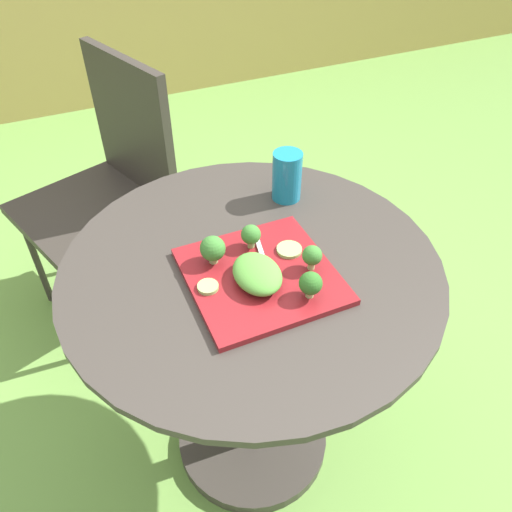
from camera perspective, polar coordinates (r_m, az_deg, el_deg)
ground_plane at (r=1.65m, az=-0.38°, el=-19.85°), size 12.00×12.00×0.00m
patio_table at (r=1.29m, az=-0.46°, el=-10.59°), size 0.80×0.80×0.73m
patio_chair at (r=1.77m, az=-15.96°, el=8.50°), size 0.56×0.56×0.90m
salad_plate at (r=1.03m, az=0.57°, el=-2.20°), size 0.29×0.29×0.01m
drinking_glass at (r=1.23m, az=3.47°, el=8.66°), size 0.07×0.07×0.12m
fork at (r=1.06m, az=0.72°, el=-0.03°), size 0.05×0.15×0.00m
lettuce_mound at (r=0.99m, az=0.14°, el=-1.98°), size 0.09×0.12×0.04m
broccoli_floret_0 at (r=1.03m, az=-4.87°, el=0.81°), size 0.05×0.05×0.06m
broccoli_floret_1 at (r=1.06m, az=-0.57°, el=2.38°), size 0.04×0.04×0.05m
broccoli_floret_2 at (r=1.02m, az=6.30°, el=0.02°), size 0.04×0.04×0.06m
broccoli_floret_3 at (r=0.96m, az=6.13°, el=-3.10°), size 0.05×0.05×0.06m
cucumber_slice_0 at (r=1.07m, az=3.74°, el=0.72°), size 0.05×0.05×0.01m
cucumber_slice_1 at (r=1.00m, az=-5.40°, el=-3.45°), size 0.04×0.04×0.01m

